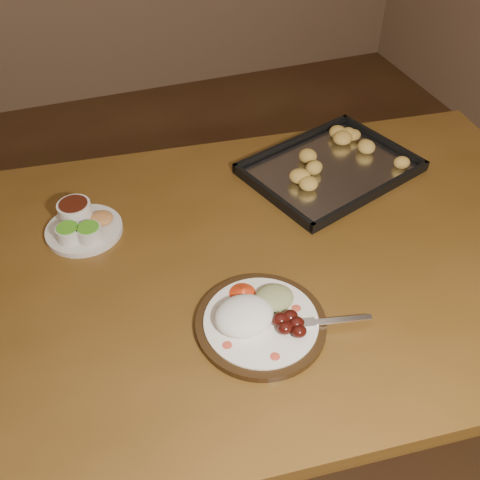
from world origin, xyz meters
name	(u,v)px	position (x,y,z in m)	size (l,w,h in m)	color
ground	(153,379)	(0.00, 0.00, 0.00)	(4.00, 4.00, 0.00)	#513B1C
dining_table	(250,289)	(0.23, -0.28, 0.65)	(1.58, 1.05, 0.75)	brown
dinner_plate	(259,318)	(0.18, -0.45, 0.77)	(0.32, 0.24, 0.06)	black
condiment_saucer	(81,224)	(-0.09, -0.08, 0.77)	(0.17, 0.17, 0.06)	silver
baking_tray	(330,168)	(0.52, -0.06, 0.76)	(0.47, 0.40, 0.04)	black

